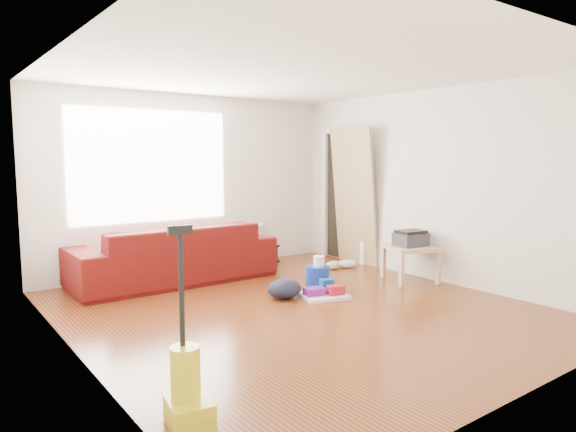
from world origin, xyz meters
TOP-DOWN VIEW (x-y plane):
  - room at (0.07, 0.15)m, footprint 4.51×5.01m
  - sofa at (-0.54, 1.95)m, footprint 2.60×1.01m
  - tv_stand at (0.83, 2.22)m, footprint 0.82×0.55m
  - tv at (0.83, 2.22)m, footprint 0.64×0.08m
  - side_table at (1.95, 0.13)m, footprint 0.74×0.74m
  - printer at (1.95, 0.13)m, footprint 0.43×0.35m
  - bucket at (0.69, 0.51)m, footprint 0.37×0.37m
  - toilet_paper at (0.72, 0.52)m, footprint 0.13×0.13m
  - cleaning_tray at (0.53, 0.19)m, footprint 0.61×0.53m
  - backpack at (0.13, 0.43)m, footprint 0.46×0.40m
  - sneakers at (1.71, 1.22)m, footprint 0.55×0.28m
  - vacuum at (-2.00, -1.48)m, footprint 0.30×0.33m
  - door_panel at (2.13, 1.38)m, footprint 0.26×0.83m

SIDE VIEW (x-z plane):
  - sofa at x=-0.54m, z-range -0.38..0.38m
  - bucket at x=0.69m, z-range -0.15..0.15m
  - backpack at x=0.13m, z-range -0.11..0.11m
  - door_panel at x=2.13m, z-range -1.03..1.03m
  - cleaning_tray at x=0.53m, z-range -0.04..0.15m
  - sneakers at x=1.71m, z-range 0.00..0.12m
  - tv_stand at x=0.83m, z-range 0.01..0.29m
  - toilet_paper at x=0.72m, z-range 0.15..0.27m
  - vacuum at x=-2.00m, z-range -0.38..0.84m
  - side_table at x=1.95m, z-range 0.16..0.63m
  - tv at x=0.83m, z-range 0.29..0.65m
  - printer at x=1.95m, z-range 0.46..0.67m
  - room at x=0.07m, z-range 0.00..2.51m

